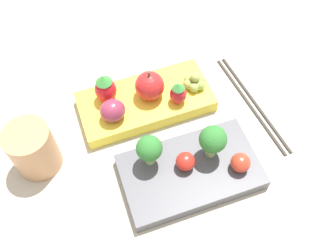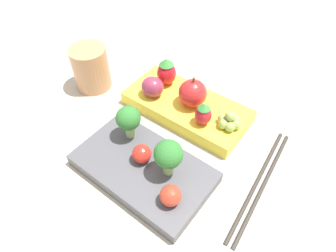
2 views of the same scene
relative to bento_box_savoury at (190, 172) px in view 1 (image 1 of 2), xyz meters
name	(u,v)px [view 1 (image 1 of 2)]	position (x,y,z in m)	size (l,w,h in m)	color
ground_plane	(162,138)	(0.01, -0.07, -0.01)	(4.00, 4.00, 0.00)	#BCB29E
bento_box_savoury	(190,172)	(0.00, 0.00, 0.00)	(0.20, 0.13, 0.02)	#4C4C51
bento_box_fruit	(148,101)	(0.01, -0.14, 0.00)	(0.22, 0.11, 0.02)	yellow
broccoli_floret_0	(149,149)	(0.05, -0.03, 0.05)	(0.04, 0.04, 0.06)	#93B770
broccoli_floret_1	(213,140)	(-0.04, -0.01, 0.05)	(0.04, 0.04, 0.06)	#93B770
cherry_tomato_0	(240,163)	(-0.06, 0.03, 0.02)	(0.03, 0.03, 0.03)	red
cherry_tomato_1	(185,161)	(0.01, -0.01, 0.02)	(0.03, 0.03, 0.03)	red
apple	(150,86)	(0.00, -0.14, 0.04)	(0.05, 0.05, 0.05)	red
strawberry_0	(105,88)	(0.07, -0.16, 0.04)	(0.03, 0.03, 0.05)	red
strawberry_1	(178,93)	(-0.03, -0.11, 0.03)	(0.03, 0.03, 0.04)	red
plum	(113,111)	(0.07, -0.12, 0.03)	(0.04, 0.04, 0.03)	#892D47
grape_cluster	(194,82)	(-0.07, -0.13, 0.02)	(0.04, 0.04, 0.03)	#8EA84C
drinking_cup	(33,149)	(0.19, -0.11, 0.03)	(0.06, 0.06, 0.08)	tan
chopsticks_pair	(253,104)	(-0.15, -0.07, -0.01)	(0.02, 0.21, 0.01)	#332D28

